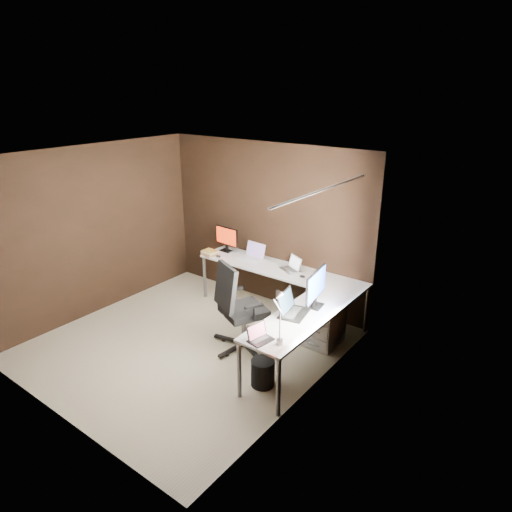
{
  "coord_description": "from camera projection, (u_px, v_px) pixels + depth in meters",
  "views": [
    {
      "loc": [
        3.92,
        -3.68,
        3.28
      ],
      "look_at": [
        0.45,
        0.95,
        1.09
      ],
      "focal_mm": 32.0,
      "sensor_mm": 36.0,
      "label": 1
    }
  ],
  "objects": [
    {
      "name": "drawer_pedestal",
      "position": [
        324.0,
        323.0,
        6.06
      ],
      "size": [
        0.42,
        0.5,
        0.6
      ],
      "primitive_type": "cube",
      "color": "white",
      "rests_on": "ground"
    },
    {
      "name": "laptop_silver",
      "position": [
        292.0,
        267.0,
        6.64
      ],
      "size": [
        0.37,
        0.34,
        0.21
      ],
      "rotation": [
        0.0,
        0.0,
        -0.49
      ],
      "color": "silver",
      "rests_on": "desk"
    },
    {
      "name": "wastebasket",
      "position": [
        263.0,
        373.0,
        5.25
      ],
      "size": [
        0.35,
        0.35,
        0.32
      ],
      "primitive_type": "cylinder",
      "rotation": [
        0.0,
        0.0,
        0.32
      ],
      "color": "black",
      "rests_on": "ground"
    },
    {
      "name": "mouse_corner",
      "position": [
        302.0,
        276.0,
        6.39
      ],
      "size": [
        0.09,
        0.06,
        0.03
      ],
      "primitive_type": "ellipsoid",
      "rotation": [
        0.0,
        0.0,
        0.07
      ],
      "color": "black",
      "rests_on": "desk"
    },
    {
      "name": "room",
      "position": [
        205.0,
        260.0,
        5.52
      ],
      "size": [
        3.6,
        3.6,
        2.5
      ],
      "color": "#B3AA8B",
      "rests_on": "ground"
    },
    {
      "name": "desk",
      "position": [
        283.0,
        288.0,
        6.18
      ],
      "size": [
        2.65,
        2.25,
        0.73
      ],
      "color": "white",
      "rests_on": "ground"
    },
    {
      "name": "monitor_right",
      "position": [
        316.0,
        286.0,
        5.47
      ],
      "size": [
        0.17,
        0.57,
        0.47
      ],
      "rotation": [
        0.0,
        0.0,
        1.72
      ],
      "color": "black",
      "rests_on": "desk"
    },
    {
      "name": "monitor_left",
      "position": [
        227.0,
        238.0,
        7.34
      ],
      "size": [
        0.46,
        0.14,
        0.4
      ],
      "rotation": [
        0.0,
        0.0,
        -0.07
      ],
      "color": "black",
      "rests_on": "desk"
    },
    {
      "name": "laptop_black_big",
      "position": [
        291.0,
        309.0,
        5.38
      ],
      "size": [
        0.37,
        0.46,
        0.27
      ],
      "rotation": [
        0.0,
        0.0,
        1.77
      ],
      "color": "black",
      "rests_on": "desk"
    },
    {
      "name": "laptop_white",
      "position": [
        253.0,
        255.0,
        7.07
      ],
      "size": [
        0.38,
        0.29,
        0.24
      ],
      "rotation": [
        0.0,
        0.0,
        -0.08
      ],
      "color": "white",
      "rests_on": "desk"
    },
    {
      "name": "book_stack",
      "position": [
        210.0,
        253.0,
        7.22
      ],
      "size": [
        0.29,
        0.25,
        0.08
      ],
      "rotation": [
        0.0,
        0.0,
        -0.16
      ],
      "color": "#A87C5A",
      "rests_on": "desk"
    },
    {
      "name": "mouse_left",
      "position": [
        218.0,
        256.0,
        7.13
      ],
      "size": [
        0.11,
        0.09,
        0.04
      ],
      "primitive_type": "ellipsoid",
      "rotation": [
        0.0,
        0.0,
        -0.34
      ],
      "color": "black",
      "rests_on": "desk"
    },
    {
      "name": "desk_lamp",
      "position": [
        278.0,
        311.0,
        4.72
      ],
      "size": [
        0.18,
        0.21,
        0.55
      ],
      "rotation": [
        0.0,
        0.0,
        -0.35
      ],
      "color": "slate",
      "rests_on": "desk"
    },
    {
      "name": "office_chair",
      "position": [
        241.0,
        323.0,
        5.94
      ],
      "size": [
        0.69,
        0.73,
        1.2
      ],
      "rotation": [
        0.0,
        0.0,
        -0.43
      ],
      "color": "black",
      "rests_on": "ground"
    },
    {
      "name": "laptop_black_small",
      "position": [
        259.0,
        337.0,
        4.82
      ],
      "size": [
        0.22,
        0.28,
        0.17
      ],
      "rotation": [
        0.0,
        0.0,
        1.39
      ],
      "color": "black",
      "rests_on": "desk"
    }
  ]
}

